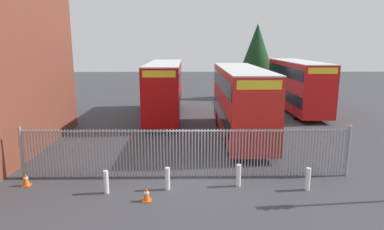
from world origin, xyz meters
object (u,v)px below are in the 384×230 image
(bollard_center_front, at_px, (168,179))
(traffic_cone_by_gate, at_px, (147,194))
(double_decker_bus_behind_fence_right, at_px, (297,84))
(traffic_cone_mid_forecourt, at_px, (26,179))
(double_decker_bus_behind_fence_left, at_px, (165,88))
(double_decker_bus_near_gate, at_px, (241,100))
(bollard_near_left, at_px, (106,182))
(bollard_near_right, at_px, (239,175))
(bollard_far_right, at_px, (308,179))

(bollard_center_front, bearing_deg, traffic_cone_by_gate, -125.48)
(double_decker_bus_behind_fence_right, distance_m, traffic_cone_mid_forecourt, 23.02)
(double_decker_bus_behind_fence_left, relative_size, double_decker_bus_behind_fence_right, 1.00)
(double_decker_bus_near_gate, relative_size, double_decker_bus_behind_fence_right, 1.00)
(bollard_near_left, height_order, traffic_cone_mid_forecourt, bollard_near_left)
(bollard_near_right, bearing_deg, double_decker_bus_behind_fence_right, 64.97)
(bollard_near_right, xyz_separation_m, traffic_cone_mid_forecourt, (-8.97, 0.16, -0.19))
(traffic_cone_by_gate, bearing_deg, bollard_far_right, 8.11)
(traffic_cone_by_gate, bearing_deg, bollard_near_left, 156.64)
(bollard_center_front, xyz_separation_m, bollard_far_right, (5.74, -0.12, 0.00))
(bollard_far_right, xyz_separation_m, traffic_cone_by_gate, (-6.48, -0.92, -0.19))
(double_decker_bus_behind_fence_left, height_order, bollard_near_left, double_decker_bus_behind_fence_left)
(double_decker_bus_behind_fence_right, height_order, bollard_center_front, double_decker_bus_behind_fence_right)
(double_decker_bus_behind_fence_left, bearing_deg, bollard_center_front, -85.97)
(double_decker_bus_near_gate, bearing_deg, double_decker_bus_behind_fence_left, 131.21)
(bollard_center_front, relative_size, bollard_near_right, 1.00)
(bollard_near_left, bearing_deg, double_decker_bus_near_gate, 51.69)
(bollard_near_left, bearing_deg, bollard_center_front, 7.19)
(bollard_far_right, height_order, traffic_cone_mid_forecourt, bollard_far_right)
(bollard_near_right, distance_m, traffic_cone_by_gate, 3.95)
(double_decker_bus_behind_fence_right, bearing_deg, bollard_far_right, -106.00)
(double_decker_bus_behind_fence_left, relative_size, bollard_far_right, 11.38)
(bollard_near_right, bearing_deg, bollard_near_left, -173.44)
(bollard_near_left, distance_m, traffic_cone_by_gate, 1.86)
(bollard_near_right, relative_size, traffic_cone_by_gate, 1.61)
(double_decker_bus_near_gate, xyz_separation_m, traffic_cone_mid_forecourt, (-10.19, -7.61, -2.13))
(double_decker_bus_behind_fence_left, distance_m, traffic_cone_mid_forecourt, 14.58)
(bollard_center_front, bearing_deg, bollard_near_left, -172.81)
(bollard_far_right, bearing_deg, bollard_near_right, 171.21)
(bollard_near_left, bearing_deg, traffic_cone_mid_forecourt, 167.70)
(double_decker_bus_behind_fence_left, height_order, traffic_cone_by_gate, double_decker_bus_behind_fence_left)
(double_decker_bus_near_gate, distance_m, bollard_far_right, 8.57)
(bollard_near_left, xyz_separation_m, bollard_center_front, (2.44, 0.31, 0.00))
(double_decker_bus_near_gate, xyz_separation_m, bollard_center_front, (-4.19, -8.08, -1.95))
(bollard_near_left, distance_m, traffic_cone_mid_forecourt, 3.65)
(double_decker_bus_behind_fence_right, xyz_separation_m, bollard_near_left, (-12.91, -16.71, -1.95))
(bollard_center_front, height_order, traffic_cone_mid_forecourt, bollard_center_front)
(bollard_center_front, distance_m, traffic_cone_mid_forecourt, 6.02)
(bollard_center_front, bearing_deg, bollard_near_right, 6.04)
(bollard_near_left, distance_m, bollard_near_right, 5.44)
(bollard_near_left, relative_size, traffic_cone_by_gate, 1.61)
(double_decker_bus_behind_fence_right, relative_size, bollard_far_right, 11.38)
(bollard_near_left, xyz_separation_m, traffic_cone_by_gate, (1.70, -0.73, -0.19))
(bollard_center_front, bearing_deg, bollard_far_right, -1.16)
(bollard_near_left, bearing_deg, bollard_far_right, 1.34)
(double_decker_bus_near_gate, relative_size, double_decker_bus_behind_fence_left, 1.00)
(bollard_near_left, xyz_separation_m, bollard_far_right, (8.18, 0.19, 0.00))
(double_decker_bus_behind_fence_left, distance_m, bollard_center_front, 14.16)
(double_decker_bus_behind_fence_left, height_order, traffic_cone_mid_forecourt, double_decker_bus_behind_fence_left)
(double_decker_bus_behind_fence_left, height_order, bollard_near_right, double_decker_bus_behind_fence_left)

